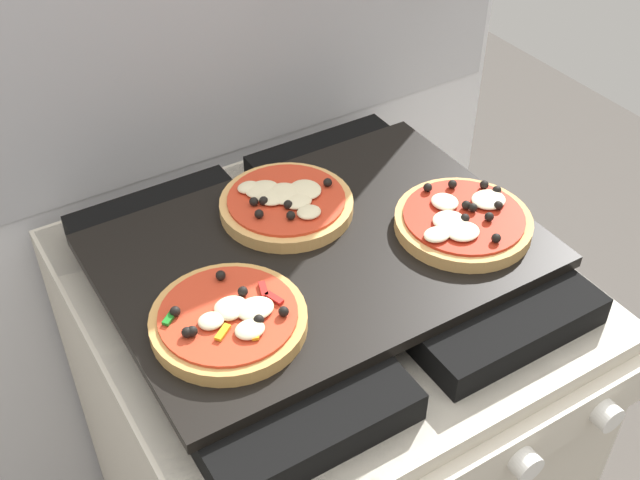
# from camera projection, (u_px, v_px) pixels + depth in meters

# --- Properties ---
(kitchen_backsplash) EXTENTS (1.10, 0.09, 1.55)m
(kitchen_backsplash) POSITION_uv_depth(u_px,v_px,m) (216.00, 194.00, 1.31)
(kitchen_backsplash) COLOR silver
(kitchen_backsplash) RESTS_ON ground_plane
(stove) EXTENTS (0.60, 0.64, 0.90)m
(stove) POSITION_uv_depth(u_px,v_px,m) (321.00, 462.00, 1.31)
(stove) COLOR beige
(stove) RESTS_ON ground_plane
(baking_tray) EXTENTS (0.54, 0.38, 0.02)m
(baking_tray) POSITION_uv_depth(u_px,v_px,m) (320.00, 251.00, 1.02)
(baking_tray) COLOR black
(baking_tray) RESTS_ON stove
(pizza_left) EXTENTS (0.18, 0.18, 0.03)m
(pizza_left) POSITION_uv_depth(u_px,v_px,m) (229.00, 320.00, 0.89)
(pizza_left) COLOR tan
(pizza_left) RESTS_ON baking_tray
(pizza_right) EXTENTS (0.18, 0.18, 0.03)m
(pizza_right) POSITION_uv_depth(u_px,v_px,m) (463.00, 221.00, 1.03)
(pizza_right) COLOR tan
(pizza_right) RESTS_ON baking_tray
(pizza_center) EXTENTS (0.18, 0.18, 0.03)m
(pizza_center) POSITION_uv_depth(u_px,v_px,m) (285.00, 203.00, 1.06)
(pizza_center) COLOR tan
(pizza_center) RESTS_ON baking_tray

